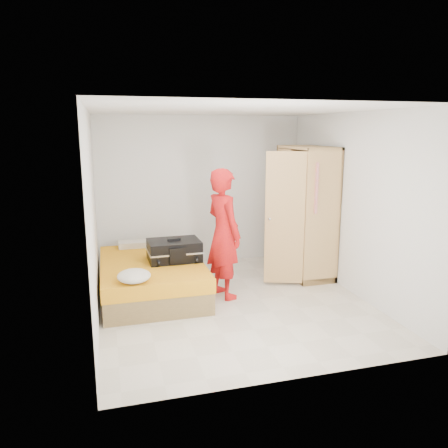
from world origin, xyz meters
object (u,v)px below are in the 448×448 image
object	(u,v)px
wardrobe	(304,215)
suitcase	(174,250)
bed	(152,277)
round_cushion	(134,276)
person	(224,234)

from	to	relation	value
wardrobe	suitcase	distance (m)	2.22
bed	round_cushion	world-z (taller)	round_cushion
suitcase	round_cushion	distance (m)	1.02
round_cushion	wardrobe	bearing A→B (deg)	21.15
suitcase	round_cushion	size ratio (longest dim) A/B	1.86
person	suitcase	xyz separation A→B (m)	(-0.66, 0.30, -0.27)
wardrobe	round_cushion	xyz separation A→B (m)	(-2.80, -1.08, -0.42)
person	suitcase	bearing A→B (deg)	48.49
wardrobe	round_cushion	world-z (taller)	wardrobe
bed	round_cushion	bearing A→B (deg)	-109.59
bed	suitcase	distance (m)	0.52
person	round_cushion	xyz separation A→B (m)	(-1.29, -0.50, -0.34)
person	round_cushion	bearing A→B (deg)	93.79
wardrobe	suitcase	xyz separation A→B (m)	(-2.17, -0.29, -0.35)
bed	round_cushion	xyz separation A→B (m)	(-0.30, -0.84, 0.33)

